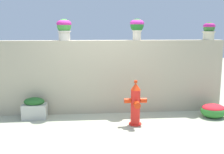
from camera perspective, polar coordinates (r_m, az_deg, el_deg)
ground_plane at (r=5.24m, az=-0.96°, el=-11.19°), size 24.00×24.00×0.00m
stone_wall at (r=6.17m, az=-1.76°, el=0.08°), size 5.44×0.28×1.65m
potted_plant_1 at (r=6.06m, az=-10.06°, el=10.21°), size 0.32×0.32×0.46m
potted_plant_2 at (r=6.12m, az=5.29°, el=10.59°), size 0.31×0.31×0.47m
potted_plant_3 at (r=6.64m, az=19.75°, el=9.33°), size 0.29×0.29×0.40m
fire_hydrant at (r=5.41m, az=4.98°, el=-5.79°), size 0.45×0.36×0.91m
flower_bush_left at (r=6.33m, az=20.56°, el=-6.54°), size 0.55×0.49×0.30m
planter_box at (r=6.06m, az=-16.01°, el=-6.39°), size 0.51×0.29×0.46m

